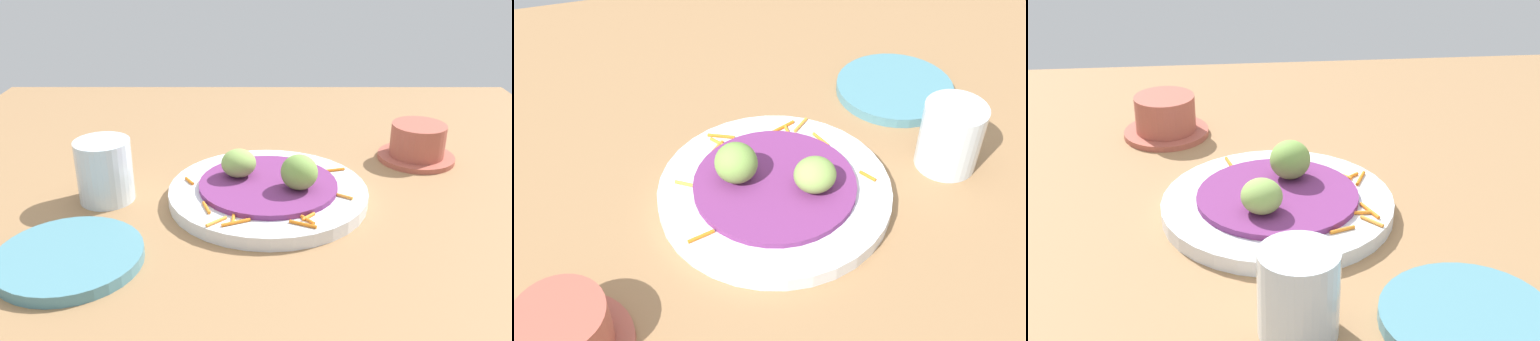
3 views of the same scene
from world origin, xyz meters
TOP-DOWN VIEW (x-y plane):
  - table_surface at (0.00, 0.00)cm, footprint 110.00×110.00cm
  - main_plate at (-0.12, 1.53)cm, footprint 26.22×26.22cm
  - cabbage_bed at (-0.12, 1.53)cm, footprint 18.26×18.26cm
  - carrot_garnish at (6.08, 1.35)cm, footprint 16.77×22.25cm
  - guac_scoop_left at (-2.03, -2.37)cm, footprint 5.43×5.57cm
  - guac_scoop_center at (1.80, 5.44)cm, footprint 6.70×6.70cm
  - side_plate_small at (15.18, -20.20)cm, footprint 15.95×15.95cm
  - terracotta_bowl at (-13.55, 24.79)cm, footprint 11.68×11.68cm
  - water_glass at (0.49, -19.82)cm, footprint 7.24×7.24cm

SIDE VIEW (x-z plane):
  - table_surface at x=0.00cm, z-range 0.00..2.00cm
  - side_plate_small at x=15.18cm, z-range 2.00..3.35cm
  - main_plate at x=-0.12cm, z-range 2.00..3.76cm
  - carrot_garnish at x=6.08cm, z-range 3.76..4.16cm
  - cabbage_bed at x=-0.12cm, z-range 3.76..4.47cm
  - terracotta_bowl at x=-13.55cm, z-range 1.70..7.46cm
  - water_glass at x=0.49cm, z-range 2.00..10.28cm
  - guac_scoop_left at x=-2.03cm, z-range 4.47..8.22cm
  - guac_scoop_center at x=1.80cm, z-range 4.47..9.02cm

